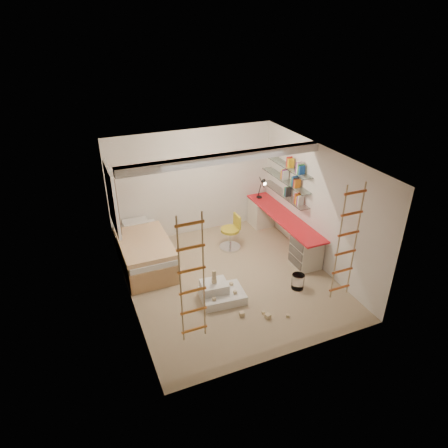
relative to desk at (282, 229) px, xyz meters
name	(u,v)px	position (x,y,z in m)	size (l,w,h in m)	color
floor	(230,279)	(-1.72, -0.86, -0.40)	(4.50, 4.50, 0.00)	#9B8664
ceiling_beam	(224,158)	(-1.72, -0.56, 2.12)	(4.00, 0.18, 0.16)	white
window_frame	(112,199)	(-3.69, 0.64, 1.15)	(0.06, 1.15, 1.35)	white
window_blind	(114,198)	(-3.65, 0.64, 1.15)	(0.02, 1.00, 1.20)	#4C2D1E
rope_ladder_left	(192,281)	(-3.07, -2.61, 1.11)	(0.41, 0.04, 2.13)	#BF7320
rope_ladder_right	(347,243)	(-0.37, -2.61, 1.11)	(0.41, 0.04, 2.13)	#BE4A20
waste_bin	(298,282)	(-0.58, -1.66, -0.25)	(0.25, 0.25, 0.31)	white
desk	(282,229)	(0.00, 0.00, 0.00)	(0.56, 2.80, 0.75)	red
shelves	(285,180)	(0.15, 0.27, 1.10)	(0.25, 1.80, 0.71)	white
bed	(144,251)	(-3.20, 0.36, -0.07)	(1.02, 2.00, 0.69)	#AD7F51
task_lamp	(263,185)	(-0.05, 0.96, 0.73)	(0.14, 0.36, 0.57)	black
swivel_chair	(231,236)	(-1.19, 0.28, -0.10)	(0.51, 0.51, 0.83)	#B29D22
play_platform	(220,293)	(-2.14, -1.38, -0.26)	(0.86, 0.70, 0.36)	silver
toy_blocks	(237,295)	(-1.92, -1.69, -0.16)	(1.20, 1.12, 0.63)	#CCB284
books	(286,176)	(0.15, 0.27, 1.19)	(0.14, 0.64, 0.92)	white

